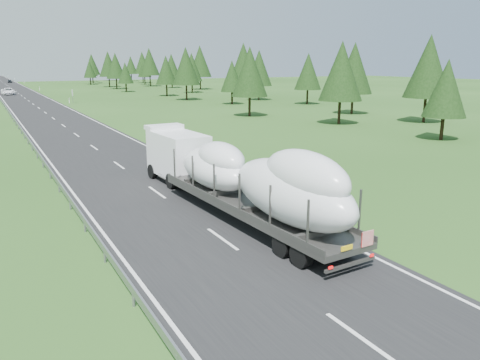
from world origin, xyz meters
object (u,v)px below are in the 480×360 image
boat_truck (236,174)px  distant_car_dark (10,81)px  distant_van (8,91)px  highway_sign (72,94)px

boat_truck → distant_car_dark: 187.57m
distant_van → boat_truck: bearing=-90.7°
highway_sign → distant_van: size_ratio=0.43×
highway_sign → boat_truck: 77.41m
distant_van → distant_car_dark: distant_van is taller
boat_truck → distant_car_dark: bearing=90.0°
boat_truck → distant_van: (-4.81, 109.96, -1.43)m
highway_sign → boat_truck: (-4.99, -77.25, 0.46)m
highway_sign → distant_car_dark: (-4.93, 110.32, -1.16)m
highway_sign → distant_car_dark: 110.43m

